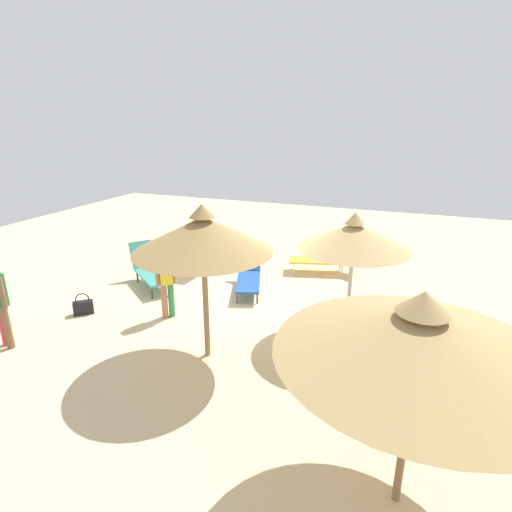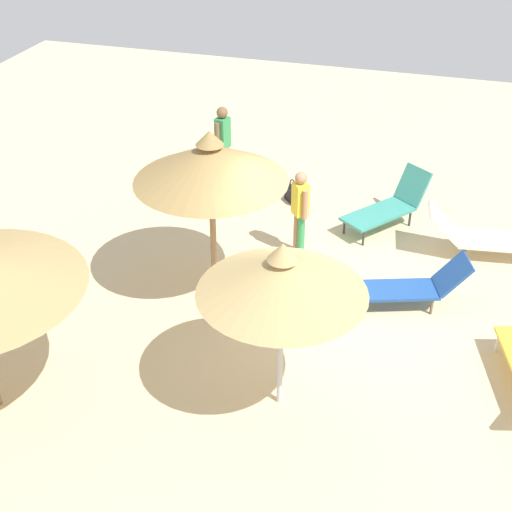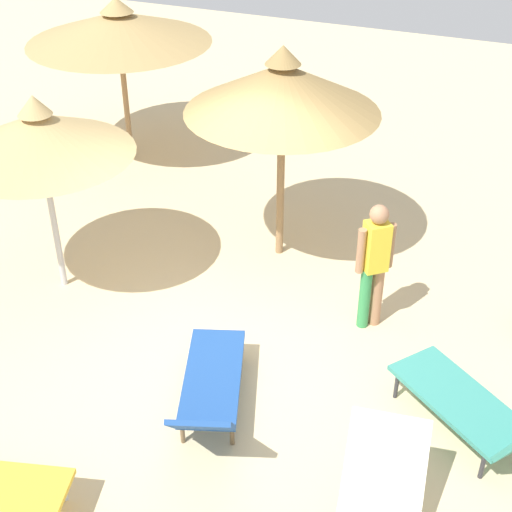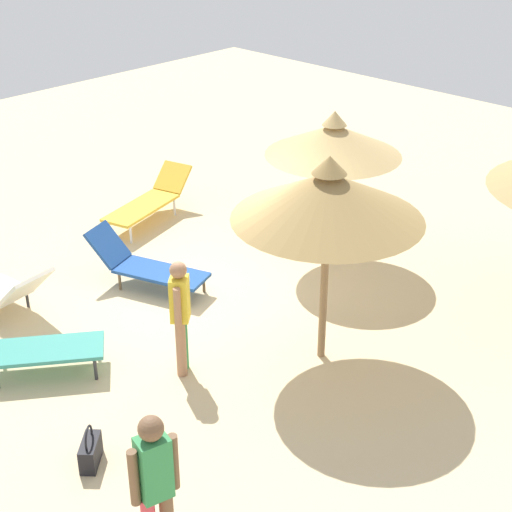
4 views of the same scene
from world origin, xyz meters
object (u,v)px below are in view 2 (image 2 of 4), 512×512
object	(u,v)px
lounge_chair_near_right	(485,236)
person_standing_far_right	(300,209)
parasol_umbrella_front	(282,276)
lounge_chair_near_left	(389,205)
lounge_chair_far_left	(410,286)
handbag	(293,194)
parasol_umbrella_back	(210,163)
person_standing_edge	(223,141)

from	to	relation	value
lounge_chair_near_right	person_standing_far_right	xyz separation A→B (m)	(-3.11, -0.84, 0.49)
parasol_umbrella_front	lounge_chair_near_right	world-z (taller)	parasol_umbrella_front
parasol_umbrella_front	person_standing_far_right	bearing A→B (deg)	99.88
lounge_chair_near_right	lounge_chair_near_left	distance (m)	1.82
parasol_umbrella_front	lounge_chair_far_left	size ratio (longest dim) A/B	1.27
handbag	lounge_chair_near_right	bearing A→B (deg)	-14.71
lounge_chair_near_left	parasol_umbrella_front	bearing A→B (deg)	-98.16
parasol_umbrella_back	handbag	distance (m)	3.92
lounge_chair_near_right	person_standing_edge	xyz separation A→B (m)	(-5.22, 1.30, 0.59)
parasol_umbrella_front	person_standing_edge	bearing A→B (deg)	115.32
parasol_umbrella_back	handbag	xyz separation A→B (m)	(0.48, 3.28, -2.09)
lounge_chair_near_right	person_standing_far_right	bearing A→B (deg)	-164.83
lounge_chair_far_left	person_standing_edge	xyz separation A→B (m)	(-4.15, 3.18, 0.59)
lounge_chair_near_right	person_standing_far_right	distance (m)	3.26
lounge_chair_near_right	handbag	xyz separation A→B (m)	(-3.67, 0.96, -0.22)
lounge_chair_near_left	parasol_umbrella_back	bearing A→B (deg)	-129.88
parasol_umbrella_front	lounge_chair_far_left	distance (m)	3.40
person_standing_far_right	lounge_chair_near_left	bearing A→B (deg)	45.67
lounge_chair_far_left	handbag	xyz separation A→B (m)	(-2.60, 2.85, -0.22)
person_standing_edge	handbag	bearing A→B (deg)	-12.06
person_standing_far_right	lounge_chair_near_right	bearing A→B (deg)	15.17
parasol_umbrella_back	lounge_chair_far_left	distance (m)	3.63
parasol_umbrella_back	person_standing_edge	world-z (taller)	parasol_umbrella_back
parasol_umbrella_back	lounge_chair_near_left	size ratio (longest dim) A/B	1.58
person_standing_far_right	person_standing_edge	bearing A→B (deg)	134.70
person_standing_far_right	handbag	bearing A→B (deg)	107.20
parasol_umbrella_back	person_standing_edge	size ratio (longest dim) A/B	1.63
lounge_chair_near_right	parasol_umbrella_back	bearing A→B (deg)	-150.75
parasol_umbrella_front	parasol_umbrella_back	bearing A→B (deg)	127.24
parasol_umbrella_front	person_standing_edge	size ratio (longest dim) A/B	1.45
lounge_chair_near_right	lounge_chair_far_left	world-z (taller)	lounge_chair_far_left
lounge_chair_near_right	handbag	bearing A→B (deg)	165.29
parasol_umbrella_back	person_standing_edge	distance (m)	3.99
person_standing_far_right	parasol_umbrella_back	bearing A→B (deg)	-125.05
parasol_umbrella_back	lounge_chair_far_left	size ratio (longest dim) A/B	1.43
person_standing_edge	person_standing_far_right	world-z (taller)	person_standing_edge
parasol_umbrella_back	lounge_chair_far_left	xyz separation A→B (m)	(3.07, 0.44, -1.87)
person_standing_far_right	lounge_chair_far_left	bearing A→B (deg)	-27.11
lounge_chair_near_right	lounge_chair_far_left	bearing A→B (deg)	-119.61
lounge_chair_far_left	person_standing_edge	size ratio (longest dim) A/B	1.15
lounge_chair_far_left	handbag	bearing A→B (deg)	132.35
lounge_chair_near_right	lounge_chair_near_left	xyz separation A→B (m)	(-1.74, 0.56, 0.05)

